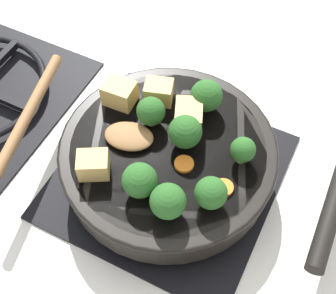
% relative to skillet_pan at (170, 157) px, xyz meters
% --- Properties ---
extents(ground_plane, '(2.40, 2.40, 0.00)m').
position_rel_skillet_pan_xyz_m(ground_plane, '(-0.00, 0.00, -0.06)').
color(ground_plane, white).
extents(front_burner_grate, '(0.31, 0.31, 0.03)m').
position_rel_skillet_pan_xyz_m(front_burner_grate, '(-0.00, 0.00, -0.04)').
color(front_burner_grate, black).
rests_on(front_burner_grate, ground_plane).
extents(skillet_pan, '(0.30, 0.39, 0.05)m').
position_rel_skillet_pan_xyz_m(skillet_pan, '(0.00, 0.00, 0.00)').
color(skillet_pan, black).
rests_on(skillet_pan, front_burner_grate).
extents(wooden_spoon, '(0.23, 0.22, 0.02)m').
position_rel_skillet_pan_xyz_m(wooden_spoon, '(-0.03, 0.14, 0.03)').
color(wooden_spoon, olive).
rests_on(wooden_spoon, skillet_pan).
extents(tofu_cube_center_large, '(0.06, 0.05, 0.04)m').
position_rel_skillet_pan_xyz_m(tofu_cube_center_large, '(0.05, -0.01, 0.04)').
color(tofu_cube_center_large, tan).
rests_on(tofu_cube_center_large, skillet_pan).
extents(tofu_cube_near_handle, '(0.05, 0.05, 0.03)m').
position_rel_skillet_pan_xyz_m(tofu_cube_near_handle, '(-0.08, 0.07, 0.04)').
color(tofu_cube_near_handle, tan).
rests_on(tofu_cube_near_handle, skillet_pan).
extents(tofu_cube_east_chunk, '(0.04, 0.05, 0.03)m').
position_rel_skillet_pan_xyz_m(tofu_cube_east_chunk, '(0.04, 0.10, 0.04)').
color(tofu_cube_east_chunk, tan).
rests_on(tofu_cube_east_chunk, skillet_pan).
extents(tofu_cube_west_chunk, '(0.04, 0.05, 0.03)m').
position_rel_skillet_pan_xyz_m(tofu_cube_west_chunk, '(0.07, 0.05, 0.04)').
color(tofu_cube_west_chunk, tan).
rests_on(tofu_cube_west_chunk, skillet_pan).
extents(broccoli_floret_near_spoon, '(0.05, 0.05, 0.05)m').
position_rel_skillet_pan_xyz_m(broccoli_floret_near_spoon, '(0.08, -0.02, 0.05)').
color(broccoli_floret_near_spoon, '#709956').
rests_on(broccoli_floret_near_spoon, skillet_pan).
extents(broccoli_floret_center_top, '(0.04, 0.04, 0.05)m').
position_rel_skillet_pan_xyz_m(broccoli_floret_center_top, '(-0.09, -0.04, 0.05)').
color(broccoli_floret_center_top, '#709956').
rests_on(broccoli_floret_center_top, skillet_pan).
extents(broccoli_floret_east_rim, '(0.03, 0.03, 0.04)m').
position_rel_skillet_pan_xyz_m(broccoli_floret_east_rim, '(0.02, -0.09, 0.05)').
color(broccoli_floret_east_rim, '#709956').
rests_on(broccoli_floret_east_rim, skillet_pan).
extents(broccoli_floret_west_rim, '(0.04, 0.04, 0.05)m').
position_rel_skillet_pan_xyz_m(broccoli_floret_west_rim, '(-0.08, -0.00, 0.05)').
color(broccoli_floret_west_rim, '#709956').
rests_on(broccoli_floret_west_rim, skillet_pan).
extents(broccoli_floret_north_edge, '(0.04, 0.04, 0.05)m').
position_rel_skillet_pan_xyz_m(broccoli_floret_north_edge, '(0.03, 0.04, 0.05)').
color(broccoli_floret_north_edge, '#709956').
rests_on(broccoli_floret_north_edge, skillet_pan).
extents(broccoli_floret_south_cluster, '(0.04, 0.04, 0.05)m').
position_rel_skillet_pan_xyz_m(broccoli_floret_south_cluster, '(-0.05, -0.08, 0.05)').
color(broccoli_floret_south_cluster, '#709956').
rests_on(broccoli_floret_south_cluster, skillet_pan).
extents(broccoli_floret_mid_floret, '(0.05, 0.05, 0.05)m').
position_rel_skillet_pan_xyz_m(broccoli_floret_mid_floret, '(0.01, -0.02, 0.05)').
color(broccoli_floret_mid_floret, '#709956').
rests_on(broccoli_floret_mid_floret, skillet_pan).
extents(carrot_slice_orange_thin, '(0.03, 0.03, 0.01)m').
position_rel_skillet_pan_xyz_m(carrot_slice_orange_thin, '(-0.03, -0.09, 0.03)').
color(carrot_slice_orange_thin, orange).
rests_on(carrot_slice_orange_thin, skillet_pan).
extents(carrot_slice_near_center, '(0.03, 0.03, 0.01)m').
position_rel_skillet_pan_xyz_m(carrot_slice_near_center, '(-0.02, -0.03, 0.03)').
color(carrot_slice_near_center, orange).
rests_on(carrot_slice_near_center, skillet_pan).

